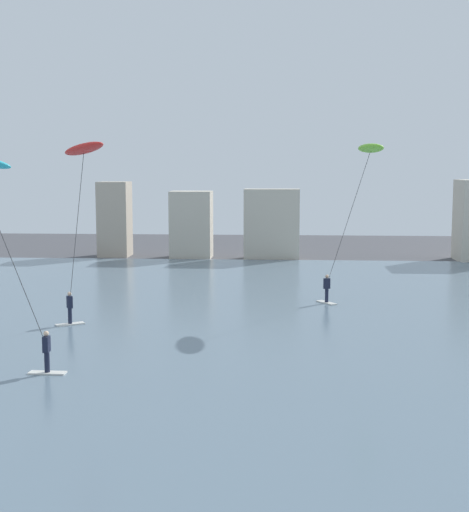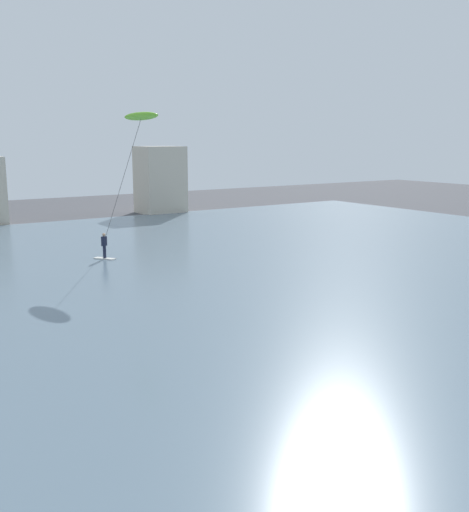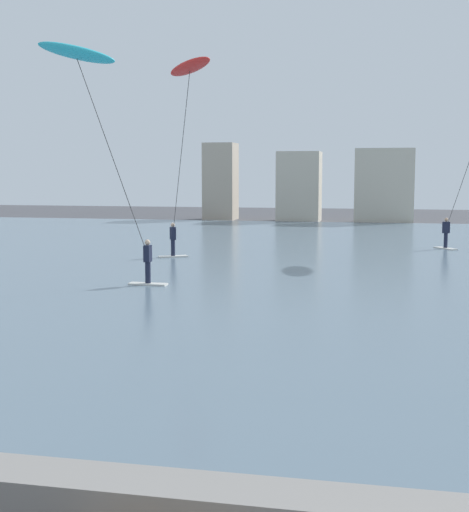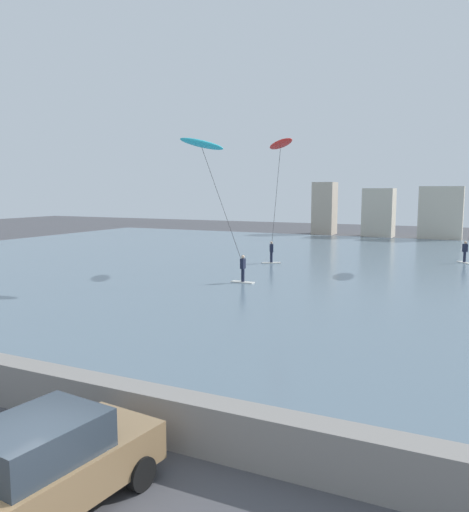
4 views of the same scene
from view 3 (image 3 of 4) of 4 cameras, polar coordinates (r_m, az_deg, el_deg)
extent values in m
cube|color=slate|center=(33.67, 9.28, -0.54)|extent=(84.00, 52.00, 0.10)
cube|color=#B7A893|center=(63.50, -1.09, 5.82)|extent=(2.65, 2.71, 6.58)
cube|color=beige|center=(61.51, 5.06, 5.40)|extent=(3.53, 2.95, 5.80)
cube|color=beige|center=(60.66, 11.58, 5.38)|extent=(4.70, 2.12, 6.01)
cube|color=silver|center=(40.32, 16.10, 0.58)|extent=(1.17, 1.39, 0.06)
cylinder|color=#191E33|center=(40.28, 16.12, 1.17)|extent=(0.20, 0.20, 0.78)
cube|color=#191E33|center=(40.22, 16.15, 2.15)|extent=(0.40, 0.38, 0.60)
sphere|color=tan|center=(40.19, 16.17, 2.73)|extent=(0.20, 0.20, 0.20)
cube|color=silver|center=(35.19, -4.80, -0.03)|extent=(1.41, 1.14, 0.06)
cylinder|color=#191E33|center=(35.15, -4.81, 0.65)|extent=(0.20, 0.20, 0.78)
cube|color=#191E33|center=(35.08, -4.82, 1.77)|extent=(0.37, 0.40, 0.60)
sphere|color=beige|center=(35.05, -4.83, 2.44)|extent=(0.20, 0.20, 0.20)
cylinder|color=#333333|center=(33.66, -4.19, 7.74)|extent=(1.56, 2.29, 7.35)
ellipsoid|color=red|center=(32.67, -3.50, 14.50)|extent=(2.64, 2.43, 0.94)
cube|color=silver|center=(26.74, -6.74, -2.18)|extent=(1.41, 0.46, 0.06)
cylinder|color=#191E33|center=(26.68, -6.76, -1.29)|extent=(0.20, 0.20, 0.78)
cube|color=#191E33|center=(26.59, -6.78, 0.19)|extent=(0.23, 0.34, 0.60)
sphere|color=beige|center=(26.55, -6.79, 1.07)|extent=(0.20, 0.20, 0.20)
cylinder|color=#333333|center=(26.06, -9.41, 7.41)|extent=(1.94, 1.52, 6.82)
ellipsoid|color=#28B2C6|center=(26.03, -12.21, 15.21)|extent=(2.84, 1.22, 1.16)
camera|label=1|loc=(3.80, -180.00, 67.19)|focal=50.69mm
camera|label=2|loc=(12.25, -56.37, 19.30)|focal=42.11mm
camera|label=4|loc=(5.18, 132.43, 10.28)|focal=36.40mm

